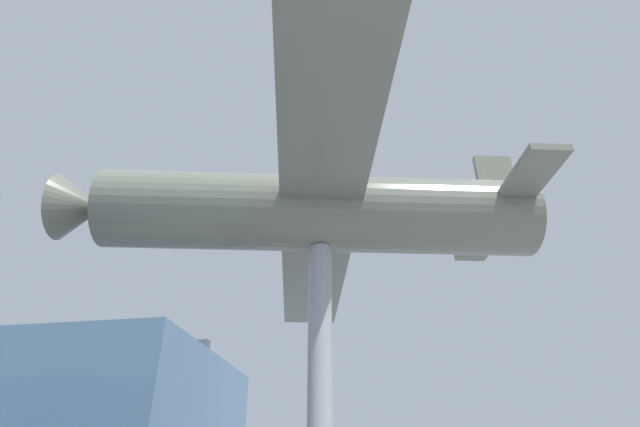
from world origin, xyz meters
name	(u,v)px	position (x,y,z in m)	size (l,w,h in m)	color
support_pylon_central	(320,395)	(0.00, 0.00, 3.72)	(0.59, 0.59, 7.45)	#999EA3
suspended_airplane	(310,213)	(-0.06, 0.28, 8.51)	(19.23, 13.51, 3.15)	slate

